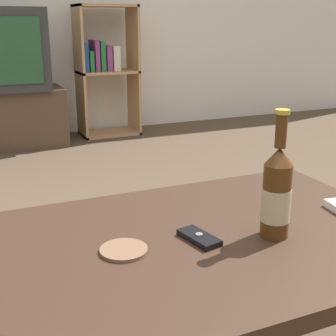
# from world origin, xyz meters

# --- Properties ---
(coffee_table) EXTENTS (1.09, 0.70, 0.42)m
(coffee_table) POSITION_xyz_m (0.00, 0.00, 0.36)
(coffee_table) COLOR #332116
(coffee_table) RESTS_ON ground_plane
(tv_stand) EXTENTS (0.88, 0.43, 0.43)m
(tv_stand) POSITION_xyz_m (-0.20, 2.74, 0.21)
(tv_stand) COLOR #4C3828
(tv_stand) RESTS_ON ground_plane
(bookshelf) EXTENTS (0.47, 0.30, 1.03)m
(bookshelf) POSITION_xyz_m (0.61, 2.81, 0.55)
(bookshelf) COLOR tan
(bookshelf) RESTS_ON ground_plane
(beer_bottle) EXTENTS (0.07, 0.07, 0.30)m
(beer_bottle) POSITION_xyz_m (0.17, -0.07, 0.52)
(beer_bottle) COLOR #47280F
(beer_bottle) RESTS_ON coffee_table
(cell_phone) EXTENTS (0.07, 0.12, 0.02)m
(cell_phone) POSITION_xyz_m (0.00, -0.02, 0.42)
(cell_phone) COLOR black
(cell_phone) RESTS_ON coffee_table
(coaster) EXTENTS (0.11, 0.11, 0.01)m
(coaster) POSITION_xyz_m (-0.18, -0.00, 0.42)
(coaster) COLOR brown
(coaster) RESTS_ON coffee_table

